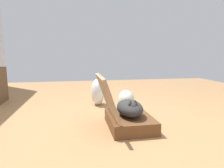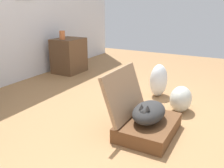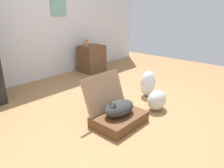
# 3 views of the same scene
# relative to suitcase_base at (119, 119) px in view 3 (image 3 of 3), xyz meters

# --- Properties ---
(ground_plane) EXTENTS (7.68, 7.68, 0.00)m
(ground_plane) POSITION_rel_suitcase_base_xyz_m (0.12, 0.18, -0.07)
(ground_plane) COLOR #9E7247
(ground_plane) RESTS_ON ground
(wall_back) EXTENTS (6.40, 0.15, 2.60)m
(wall_back) POSITION_rel_suitcase_base_xyz_m (0.13, 2.44, 1.23)
(wall_back) COLOR silver
(wall_back) RESTS_ON ground
(suitcase_base) EXTENTS (0.64, 0.47, 0.14)m
(suitcase_base) POSITION_rel_suitcase_base_xyz_m (0.00, 0.00, 0.00)
(suitcase_base) COLOR brown
(suitcase_base) RESTS_ON ground
(suitcase_lid) EXTENTS (0.64, 0.19, 0.46)m
(suitcase_lid) POSITION_rel_suitcase_base_xyz_m (0.00, 0.25, 0.30)
(suitcase_lid) COLOR #9B7756
(suitcase_lid) RESTS_ON suitcase_base
(cat) EXTENTS (0.52, 0.28, 0.21)m
(cat) POSITION_rel_suitcase_base_xyz_m (-0.00, 0.00, 0.16)
(cat) COLOR #2D2D2D
(cat) RESTS_ON suitcase_base
(plastic_bag_white) EXTENTS (0.32, 0.24, 0.29)m
(plastic_bag_white) POSITION_rel_suitcase_base_xyz_m (0.67, -0.14, 0.08)
(plastic_bag_white) COLOR silver
(plastic_bag_white) RESTS_ON ground
(plastic_bag_clear) EXTENTS (0.30, 0.22, 0.43)m
(plastic_bag_clear) POSITION_rel_suitcase_base_xyz_m (1.03, 0.24, 0.15)
(plastic_bag_clear) COLOR silver
(plastic_bag_clear) RESTS_ON ground
(side_table) EXTENTS (0.53, 0.44, 0.60)m
(side_table) POSITION_rel_suitcase_base_xyz_m (1.43, 2.03, 0.23)
(side_table) COLOR brown
(side_table) RESTS_ON ground
(vase_tall) EXTENTS (0.09, 0.09, 0.15)m
(vase_tall) POSITION_rel_suitcase_base_xyz_m (1.30, 2.04, 0.60)
(vase_tall) COLOR #CC6B38
(vase_tall) RESTS_ON side_table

